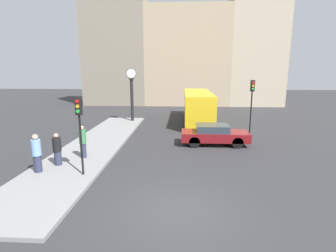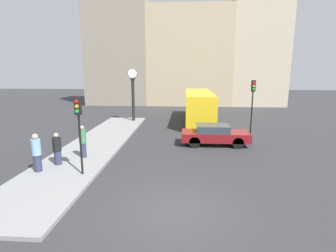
% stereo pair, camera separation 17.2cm
% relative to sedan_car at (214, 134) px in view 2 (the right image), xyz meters
% --- Properties ---
extents(ground_plane, '(120.00, 120.00, 0.00)m').
position_rel_sedan_car_xyz_m(ground_plane, '(-2.19, -8.34, -0.69)').
color(ground_plane, '#2D2D30').
extents(sidewalk_corner, '(3.46, 19.03, 0.15)m').
position_rel_sedan_car_xyz_m(sidewalk_corner, '(-7.58, -0.82, -0.61)').
color(sidewalk_corner, gray).
rests_on(sidewalk_corner, ground_plane).
extents(building_row, '(27.17, 5.00, 16.83)m').
position_rel_sedan_car_xyz_m(building_row, '(-1.78, 20.99, 6.65)').
color(building_row, gray).
rests_on(building_row, ground_plane).
extents(sedan_car, '(4.29, 1.71, 1.32)m').
position_rel_sedan_car_xyz_m(sedan_car, '(0.00, 0.00, 0.00)').
color(sedan_car, maroon).
rests_on(sedan_car, ground_plane).
extents(bus_distant, '(2.41, 9.61, 2.79)m').
position_rel_sedan_car_xyz_m(bus_distant, '(-0.68, 7.81, 0.91)').
color(bus_distant, gold).
rests_on(bus_distant, ground_plane).
extents(traffic_light_near, '(0.26, 0.24, 3.47)m').
position_rel_sedan_car_xyz_m(traffic_light_near, '(-6.47, -5.75, 1.96)').
color(traffic_light_near, black).
rests_on(traffic_light_near, sidewalk_corner).
extents(traffic_light_far, '(0.26, 0.24, 4.10)m').
position_rel_sedan_car_xyz_m(traffic_light_far, '(2.66, 1.62, 2.23)').
color(traffic_light_far, black).
rests_on(traffic_light_far, ground_plane).
extents(street_clock, '(0.90, 0.36, 4.78)m').
position_rel_sedan_car_xyz_m(street_clock, '(-6.74, 7.32, 1.91)').
color(street_clock, black).
rests_on(street_clock, sidewalk_corner).
extents(pedestrian_green_hoodie, '(0.36, 0.36, 1.73)m').
position_rel_sedan_car_xyz_m(pedestrian_green_hoodie, '(-7.32, -3.45, 0.32)').
color(pedestrian_green_hoodie, '#2D334C').
rests_on(pedestrian_green_hoodie, sidewalk_corner).
extents(pedestrian_blue_stripe, '(0.40, 0.40, 1.78)m').
position_rel_sedan_car_xyz_m(pedestrian_blue_stripe, '(-8.64, -5.57, 0.34)').
color(pedestrian_blue_stripe, '#2D334C').
rests_on(pedestrian_blue_stripe, sidewalk_corner).
extents(pedestrian_black_jacket, '(0.41, 0.41, 1.60)m').
position_rel_sedan_car_xyz_m(pedestrian_black_jacket, '(-8.16, -4.61, 0.24)').
color(pedestrian_black_jacket, '#2D334C').
rests_on(pedestrian_black_jacket, sidewalk_corner).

